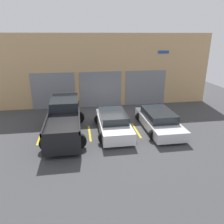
# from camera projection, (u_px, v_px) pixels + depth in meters

# --- Properties ---
(ground_plane) EXTENTS (28.00, 28.00, 0.00)m
(ground_plane) POSITION_uv_depth(u_px,v_px,m) (108.00, 119.00, 15.35)
(ground_plane) COLOR #3D3D3F
(shophouse_building) EXTENTS (17.77, 0.68, 5.72)m
(shophouse_building) POSITION_uv_depth(u_px,v_px,m) (102.00, 71.00, 17.47)
(shophouse_building) COLOR tan
(shophouse_building) RESTS_ON ground
(pickup_truck) EXTENTS (2.39, 5.56, 1.81)m
(pickup_truck) POSITION_uv_depth(u_px,v_px,m) (64.00, 120.00, 12.86)
(pickup_truck) COLOR black
(pickup_truck) RESTS_ON ground
(sedan_white) EXTENTS (2.10, 4.36, 1.21)m
(sedan_white) POSITION_uv_depth(u_px,v_px,m) (113.00, 123.00, 13.14)
(sedan_white) COLOR white
(sedan_white) RESTS_ON ground
(sedan_side) EXTENTS (2.21, 4.62, 1.17)m
(sedan_side) POSITION_uv_depth(u_px,v_px,m) (159.00, 120.00, 13.57)
(sedan_side) COLOR silver
(sedan_side) RESTS_ON ground
(parking_stripe_far_left) EXTENTS (0.12, 2.20, 0.01)m
(parking_stripe_far_left) POSITION_uv_depth(u_px,v_px,m) (40.00, 136.00, 12.68)
(parking_stripe_far_left) COLOR gold
(parking_stripe_far_left) RESTS_ON ground
(parking_stripe_left) EXTENTS (0.12, 2.20, 0.01)m
(parking_stripe_left) POSITION_uv_depth(u_px,v_px,m) (90.00, 133.00, 13.10)
(parking_stripe_left) COLOR gold
(parking_stripe_left) RESTS_ON ground
(parking_stripe_centre) EXTENTS (0.12, 2.20, 0.01)m
(parking_stripe_centre) POSITION_uv_depth(u_px,v_px,m) (136.00, 130.00, 13.51)
(parking_stripe_centre) COLOR gold
(parking_stripe_centre) RESTS_ON ground
(parking_stripe_right) EXTENTS (0.12, 2.20, 0.01)m
(parking_stripe_right) POSITION_uv_depth(u_px,v_px,m) (180.00, 127.00, 13.93)
(parking_stripe_right) COLOR gold
(parking_stripe_right) RESTS_ON ground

